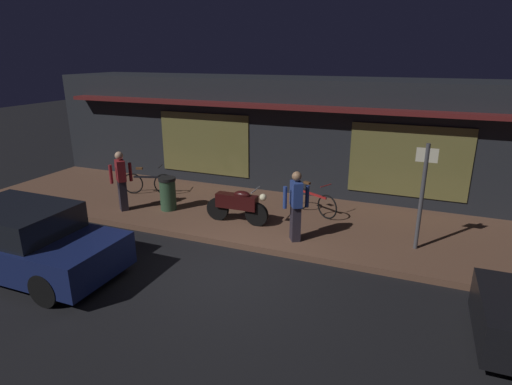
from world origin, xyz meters
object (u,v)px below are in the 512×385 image
object	(u,v)px
bicycle_parked	(148,183)
bicycle_extra	(313,201)
motorcycle	(238,205)
person_photographer	(121,180)
trash_bin	(168,193)
person_bystander	(296,205)
sign_post	(422,191)
parked_car_near	(23,240)

from	to	relation	value
bicycle_parked	bicycle_extra	world-z (taller)	same
motorcycle	person_photographer	size ratio (longest dim) A/B	1.02
person_photographer	trash_bin	distance (m)	1.31
person_bystander	sign_post	bearing A→B (deg)	12.60
trash_bin	parked_car_near	xyz separation A→B (m)	(-0.88, -3.91, 0.08)
bicycle_parked	trash_bin	xyz separation A→B (m)	(1.35, -0.94, 0.11)
bicycle_parked	trash_bin	bearing A→B (deg)	-35.01
bicycle_parked	parked_car_near	world-z (taller)	parked_car_near
motorcycle	bicycle_extra	world-z (taller)	motorcycle
person_bystander	trash_bin	distance (m)	3.98
sign_post	trash_bin	world-z (taller)	sign_post
person_bystander	trash_bin	world-z (taller)	person_bystander
parked_car_near	person_bystander	bearing A→B (deg)	34.47
trash_bin	bicycle_extra	bearing A→B (deg)	17.72
motorcycle	person_bystander	world-z (taller)	person_bystander
motorcycle	parked_car_near	bearing A→B (deg)	-129.55
person_bystander	sign_post	xyz separation A→B (m)	(2.65, 0.59, 0.48)
person_photographer	person_bystander	xyz separation A→B (m)	(5.05, -0.13, 0.00)
motorcycle	trash_bin	size ratio (longest dim) A/B	1.83
bicycle_parked	bicycle_extra	distance (m)	5.20
motorcycle	sign_post	bearing A→B (deg)	1.60
bicycle_parked	parked_car_near	size ratio (longest dim) A/B	0.39
motorcycle	trash_bin	xyz separation A→B (m)	(-2.22, 0.16, -0.03)
bicycle_parked	sign_post	xyz separation A→B (m)	(7.91, -0.98, 1.00)
trash_bin	parked_car_near	bearing A→B (deg)	-102.65
motorcycle	person_photographer	xyz separation A→B (m)	(-3.37, -0.34, 0.38)
person_bystander	bicycle_parked	bearing A→B (deg)	163.34
person_bystander	sign_post	distance (m)	2.76
motorcycle	person_bystander	bearing A→B (deg)	-15.67
person_photographer	motorcycle	bearing A→B (deg)	5.83
motorcycle	parked_car_near	world-z (taller)	parked_car_near
motorcycle	bicycle_extra	xyz separation A→B (m)	(1.62, 1.38, -0.14)
person_photographer	parked_car_near	size ratio (longest dim) A/B	0.41
bicycle_parked	parked_car_near	bearing A→B (deg)	-84.50
trash_bin	parked_car_near	size ratio (longest dim) A/B	0.23
motorcycle	trash_bin	distance (m)	2.23
sign_post	parked_car_near	xyz separation A→B (m)	(-7.44, -3.88, -0.81)
trash_bin	person_photographer	bearing A→B (deg)	-156.33
person_photographer	trash_bin	bearing A→B (deg)	23.67
bicycle_extra	bicycle_parked	bearing A→B (deg)	-176.86
sign_post	motorcycle	bearing A→B (deg)	-178.40
person_bystander	sign_post	world-z (taller)	sign_post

